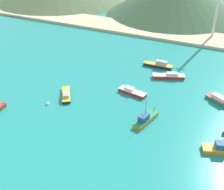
% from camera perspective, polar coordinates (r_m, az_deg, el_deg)
% --- Properties ---
extents(ground, '(260.00, 280.00, 0.50)m').
position_cam_1_polar(ground, '(84.13, -10.25, -5.68)').
color(ground, teal).
extents(fishing_boat_0, '(9.65, 4.27, 2.00)m').
position_cam_1_polar(fishing_boat_0, '(96.13, 3.79, 0.64)').
color(fishing_boat_0, red).
rests_on(fishing_boat_0, ground).
extents(fishing_boat_2, '(7.24, 9.21, 1.86)m').
position_cam_1_polar(fishing_boat_2, '(95.53, -8.65, 0.06)').
color(fishing_boat_2, '#232328').
rests_on(fishing_boat_2, ground).
extents(fishing_boat_3, '(11.23, 6.50, 2.10)m').
position_cam_1_polar(fishing_boat_3, '(106.87, 10.70, 3.52)').
color(fishing_boat_3, red).
rests_on(fishing_boat_3, ground).
extents(fishing_boat_6, '(10.95, 8.18, 2.22)m').
position_cam_1_polar(fishing_boat_6, '(96.71, 19.94, -1.13)').
color(fishing_boat_6, '#198466').
rests_on(fishing_boat_6, ground).
extents(fishing_boat_8, '(4.61, 9.87, 7.13)m').
position_cam_1_polar(fishing_boat_8, '(83.66, 6.32, -4.52)').
color(fishing_boat_8, orange).
rests_on(fishing_boat_8, ground).
extents(fishing_boat_11, '(10.93, 2.70, 4.97)m').
position_cam_1_polar(fishing_boat_11, '(114.07, 8.82, 5.65)').
color(fishing_boat_11, '#232328').
rests_on(fishing_boat_11, ground).
extents(fishing_boat_14, '(7.55, 5.22, 2.68)m').
position_cam_1_polar(fishing_boat_14, '(78.18, 19.39, -9.41)').
color(fishing_boat_14, orange).
rests_on(fishing_boat_14, ground).
extents(buoy_0, '(1.04, 1.04, 1.04)m').
position_cam_1_polar(buoy_0, '(92.98, -12.08, -1.63)').
color(buoy_0, silver).
rests_on(buoy_0, ground).
extents(beach_strip, '(247.00, 18.26, 1.20)m').
position_cam_1_polar(beach_strip, '(149.20, 7.77, 11.84)').
color(beach_strip, beige).
rests_on(beach_strip, ground).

